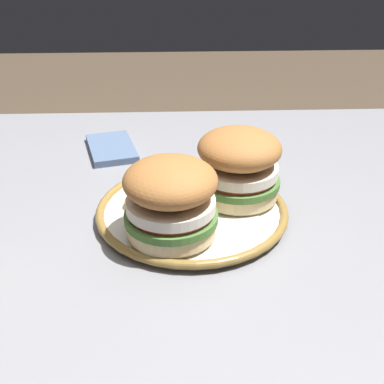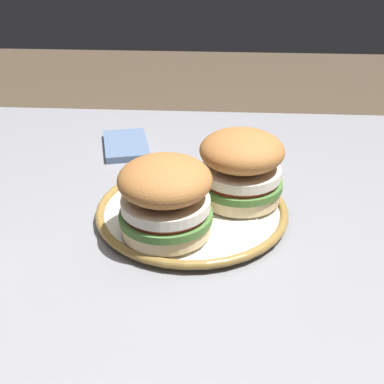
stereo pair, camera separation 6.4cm
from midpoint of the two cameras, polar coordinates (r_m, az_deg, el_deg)
dining_table at (r=0.80m, az=-0.73°, el=-7.97°), size 1.39×0.80×0.74m
dinner_plate at (r=0.72m, az=-2.57°, el=-2.20°), size 0.27×0.27×0.02m
sandwich_half_left at (r=0.71m, az=2.70°, el=2.99°), size 0.17×0.17×0.10m
sandwich_half_right at (r=0.63m, az=-5.31°, el=-0.71°), size 0.16×0.16×0.10m
orange_peel_curled at (r=0.75m, az=-4.81°, el=0.22°), size 0.06×0.06×0.01m
orange_peel_strip_long at (r=0.79m, az=-5.85°, el=1.67°), size 0.05×0.07×0.01m
orange_peel_strip_short at (r=0.74m, az=-8.37°, el=-0.19°), size 0.06×0.07×0.01m
folded_napkin at (r=0.93m, az=-10.93°, el=4.78°), size 0.11×0.14×0.01m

